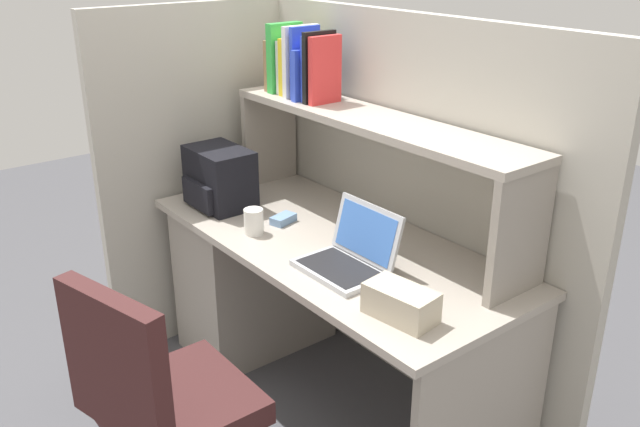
{
  "coord_description": "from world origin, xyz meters",
  "views": [
    {
      "loc": [
        1.83,
        -1.48,
        1.81
      ],
      "look_at": [
        0.0,
        -0.05,
        0.85
      ],
      "focal_mm": 37.98,
      "sensor_mm": 36.0,
      "label": 1
    }
  ],
  "objects": [
    {
      "name": "ground_plane",
      "position": [
        0.0,
        0.0,
        0.0
      ],
      "size": [
        8.0,
        8.0,
        0.0
      ],
      "primitive_type": "plane",
      "color": "#4C4C51"
    },
    {
      "name": "desk",
      "position": [
        -0.39,
        0.0,
        0.4
      ],
      "size": [
        1.6,
        0.7,
        0.73
      ],
      "color": "#AAA093",
      "rests_on": "ground_plane"
    },
    {
      "name": "cubicle_partition_rear",
      "position": [
        0.0,
        0.38,
        0.78
      ],
      "size": [
        1.84,
        0.05,
        1.55
      ],
      "primitive_type": "cube",
      "color": "#B2ADA0",
      "rests_on": "ground_plane"
    },
    {
      "name": "cubicle_partition_left",
      "position": [
        -0.85,
        -0.05,
        0.78
      ],
      "size": [
        0.05,
        1.06,
        1.55
      ],
      "primitive_type": "cube",
      "color": "#B2ADA0",
      "rests_on": "ground_plane"
    },
    {
      "name": "overhead_hutch",
      "position": [
        0.0,
        0.2,
        1.08
      ],
      "size": [
        1.44,
        0.28,
        0.45
      ],
      "color": "gray",
      "rests_on": "desk"
    },
    {
      "name": "reference_books_on_shelf",
      "position": [
        -0.44,
        0.2,
        1.31
      ],
      "size": [
        0.36,
        0.18,
        0.29
      ],
      "color": "olive",
      "rests_on": "overhead_hutch"
    },
    {
      "name": "laptop",
      "position": [
        0.23,
        -0.1,
        0.78
      ],
      "size": [
        0.31,
        0.26,
        0.22
      ],
      "color": "#B7BABF",
      "rests_on": "desk"
    },
    {
      "name": "backpack",
      "position": [
        -0.57,
        -0.15,
        0.85
      ],
      "size": [
        0.3,
        0.23,
        0.25
      ],
      "color": "black",
      "rests_on": "desk"
    },
    {
      "name": "computer_mouse",
      "position": [
        -0.24,
        -0.05,
        0.75
      ],
      "size": [
        0.08,
        0.12,
        0.03
      ],
      "primitive_type": "cube",
      "rotation": [
        0.0,
        0.0,
        0.25
      ],
      "color": "#7299C6",
      "rests_on": "desk"
    },
    {
      "name": "paper_cup",
      "position": [
        -0.23,
        -0.2,
        0.78
      ],
      "size": [
        0.08,
        0.08,
        0.1
      ],
      "primitive_type": "cylinder",
      "color": "white",
      "rests_on": "desk"
    },
    {
      "name": "tissue_box",
      "position": [
        0.58,
        -0.19,
        0.78
      ],
      "size": [
        0.23,
        0.15,
        0.1
      ],
      "primitive_type": "cube",
      "rotation": [
        0.0,
        0.0,
        0.13
      ],
      "color": "#BFB299",
      "rests_on": "desk"
    }
  ]
}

